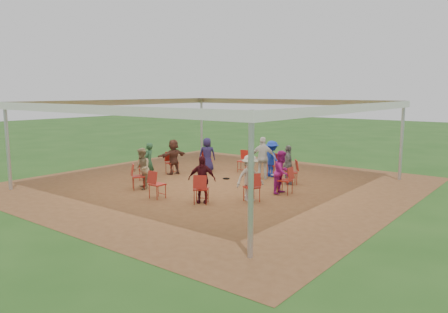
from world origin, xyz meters
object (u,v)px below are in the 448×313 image
Objects in this scene: person_seated_1 at (288,165)px; person_seated_8 at (250,178)px; chair_1 at (291,172)px; person_seated_4 at (174,157)px; chair_4 at (207,160)px; person_seated_7 at (202,179)px; person_seated_5 at (149,162)px; person_seated_3 at (207,155)px; chair_6 at (146,169)px; chair_8 at (157,185)px; laptop at (277,173)px; cable_coil at (226,179)px; chair_3 at (243,161)px; chair_7 at (138,177)px; chair_10 at (252,187)px; person_seated_6 at (142,169)px; person_seated_0 at (282,172)px; chair_9 at (201,189)px; chair_5 at (172,163)px; person_seated_2 at (272,159)px; chair_0 at (285,181)px; chair_2 at (274,165)px; standing_person at (263,158)px.

person_seated_8 is at bearing 147.27° from person_seated_1.
person_seated_4 is (-4.73, -1.23, 0.27)m from chair_1.
person_seated_7 reaches higher than chair_4.
person_seated_3 is at bearing 147.27° from person_seated_5.
chair_6 is 1.00× the size of chair_8.
cable_coil is at bearing 68.72° from laptop.
chair_3 is at bearing 167.99° from person_seated_3.
chair_7 is 4.15m from chair_10.
cable_coil is at bearing 103.32° from chair_7.
chair_10 is (4.99, -0.21, 0.00)m from chair_6.
person_seated_1 reaches higher than cable_coil.
person_seated_5 and person_seated_7 have the same top height.
person_seated_6 is (1.07, -2.63, 0.00)m from person_seated_4.
person_seated_0 is (5.16, 1.30, 0.27)m from chair_6.
chair_10 is (2.56, 1.50, 0.00)m from chair_8.
chair_7 is 2.97m from chair_9.
chair_8 is at bearing 49.09° from chair_5.
person_seated_6 is (-0.85, -4.81, 0.27)m from chair_3.
person_seated_0 is at bearing 147.27° from person_seated_2.
chair_7 is 3.53m from cable_coil.
person_seated_7 is at bearing 90.00° from chair_9.
person_seated_4 is 4.89× the size of cable_coil.
chair_3 is 0.63× the size of person_seated_5.
cable_coil is (0.38, -1.66, -0.43)m from chair_3.
person_seated_4 is (-5.03, 1.72, 0.27)m from chair_10.
person_seated_2 reaches higher than chair_5.
chair_0 is 0.63× the size of person_seated_5.
chair_9 is 5.32m from person_seated_3.
person_seated_5 is (-0.52, -2.79, 0.00)m from person_seated_3.
person_seated_8 is (-0.11, 0.05, 0.27)m from chair_10.
chair_8 is at bearing 65.45° from chair_4.
person_seated_4 is (-3.43, -2.01, 0.00)m from person_seated_2.
person_seated_6 is (-1.40, 0.60, 0.27)m from chair_8.
chair_2 is 1.54m from person_seated_1.
person_seated_7 is 4.20m from standing_person.
chair_4 is at bearing 65.45° from chair_0.
chair_8 is 0.63× the size of person_seated_5.
chair_0 is 1.00× the size of chair_8.
chair_3 is 2.97m from chair_5.
person_seated_5 is at bearing 66.04° from chair_2.
chair_8 is 4.89m from person_seated_3.
chair_3 is 1.00× the size of chair_5.
person_seated_2 and person_seated_8 have the same top height.
chair_9 is at bearing 32.73° from chair_7.
person_seated_6 is 3.97m from person_seated_8.
person_seated_3 is 3.95× the size of laptop.
cable_coil is (-3.01, 0.73, -0.43)m from chair_0.
chair_1 is 1.54m from person_seated_2.
chair_5 is 4.15m from chair_8.
person_seated_8 is 0.88× the size of standing_person.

